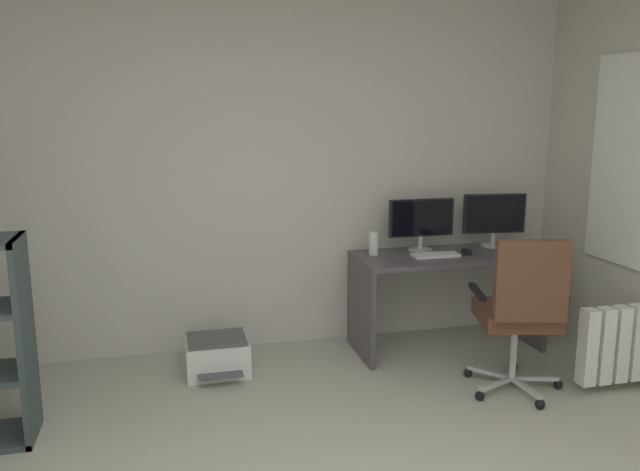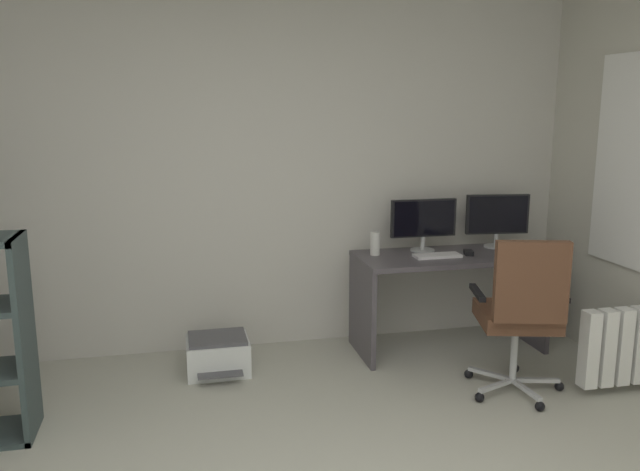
% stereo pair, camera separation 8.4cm
% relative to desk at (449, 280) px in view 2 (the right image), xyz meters
% --- Properties ---
extents(wall_back, '(4.79, 0.10, 2.79)m').
position_rel_desk_xyz_m(wall_back, '(-1.36, 0.45, 0.87)').
color(wall_back, beige).
rests_on(wall_back, ground).
extents(desk, '(1.37, 0.60, 0.72)m').
position_rel_desk_xyz_m(desk, '(0.00, 0.00, 0.00)').
color(desk, '#4A454B').
rests_on(desk, ground).
extents(monitor_main, '(0.50, 0.18, 0.39)m').
position_rel_desk_xyz_m(monitor_main, '(-0.15, 0.15, 0.43)').
color(monitor_main, '#B2B5B7').
rests_on(monitor_main, desk).
extents(monitor_secondary, '(0.49, 0.18, 0.41)m').
position_rel_desk_xyz_m(monitor_secondary, '(0.45, 0.15, 0.44)').
color(monitor_secondary, '#B2B5B7').
rests_on(monitor_secondary, desk).
extents(keyboard, '(0.34, 0.13, 0.02)m').
position_rel_desk_xyz_m(keyboard, '(-0.12, -0.06, 0.21)').
color(keyboard, silver).
rests_on(keyboard, desk).
extents(computer_mouse, '(0.08, 0.11, 0.03)m').
position_rel_desk_xyz_m(computer_mouse, '(0.13, -0.04, 0.21)').
color(computer_mouse, black).
rests_on(computer_mouse, desk).
extents(desktop_speaker, '(0.07, 0.07, 0.17)m').
position_rel_desk_xyz_m(desktop_speaker, '(-0.54, 0.11, 0.28)').
color(desktop_speaker, silver).
rests_on(desktop_speaker, desk).
extents(office_chair, '(0.63, 0.62, 1.03)m').
position_rel_desk_xyz_m(office_chair, '(0.09, -0.87, 0.05)').
color(office_chair, '#B7BABC').
rests_on(office_chair, ground).
extents(printer, '(0.42, 0.44, 0.25)m').
position_rel_desk_xyz_m(printer, '(-1.71, -0.07, -0.40)').
color(printer, silver).
rests_on(printer, ground).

